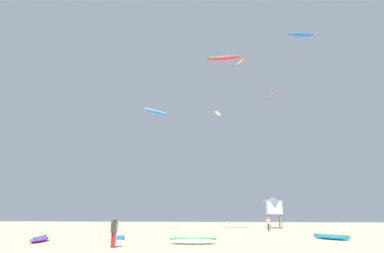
{
  "coord_description": "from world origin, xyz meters",
  "views": [
    {
      "loc": [
        3.51,
        -15.09,
        2.02
      ],
      "look_at": [
        0.0,
        16.7,
        11.38
      ],
      "focal_mm": 27.79,
      "sensor_mm": 36.0,
      "label": 1
    }
  ],
  "objects_px": {
    "person_foreground": "(114,230)",
    "kite_grounded_near": "(40,239)",
    "kite_grounded_mid": "(193,241)",
    "cooler_box": "(120,238)",
    "lifeguard_tower": "(274,206)",
    "kite_grounded_far": "(331,237)",
    "kite_aloft_0": "(223,58)",
    "kite_aloft_2": "(271,94)",
    "kite_aloft_5": "(301,35)",
    "kite_aloft_4": "(218,113)",
    "kite_aloft_1": "(155,112)",
    "kite_aloft_3": "(240,62)",
    "gear_bag": "(172,236)",
    "person_midground": "(268,223)"
  },
  "relations": [
    {
      "from": "person_midground",
      "to": "kite_aloft_4",
      "type": "height_order",
      "value": "kite_aloft_4"
    },
    {
      "from": "kite_aloft_0",
      "to": "kite_aloft_5",
      "type": "bearing_deg",
      "value": 29.04
    },
    {
      "from": "cooler_box",
      "to": "lifeguard_tower",
      "type": "bearing_deg",
      "value": 52.67
    },
    {
      "from": "kite_grounded_near",
      "to": "kite_aloft_4",
      "type": "relative_size",
      "value": 1.09
    },
    {
      "from": "gear_bag",
      "to": "kite_aloft_5",
      "type": "height_order",
      "value": "kite_aloft_5"
    },
    {
      "from": "kite_aloft_2",
      "to": "person_midground",
      "type": "bearing_deg",
      "value": 148.18
    },
    {
      "from": "kite_grounded_mid",
      "to": "kite_aloft_2",
      "type": "xyz_separation_m",
      "value": [
        8.58,
        15.07,
        16.61
      ]
    },
    {
      "from": "kite_aloft_1",
      "to": "kite_aloft_2",
      "type": "relative_size",
      "value": 1.35
    },
    {
      "from": "person_midground",
      "to": "kite_grounded_mid",
      "type": "xyz_separation_m",
      "value": [
        -7.19,
        -15.93,
        -0.75
      ]
    },
    {
      "from": "kite_grounded_near",
      "to": "kite_aloft_3",
      "type": "height_order",
      "value": "kite_aloft_3"
    },
    {
      "from": "lifeguard_tower",
      "to": "kite_aloft_2",
      "type": "distance_m",
      "value": 15.6
    },
    {
      "from": "person_foreground",
      "to": "kite_grounded_far",
      "type": "distance_m",
      "value": 16.99
    },
    {
      "from": "person_foreground",
      "to": "kite_aloft_3",
      "type": "distance_m",
      "value": 32.5
    },
    {
      "from": "kite_grounded_near",
      "to": "kite_aloft_2",
      "type": "bearing_deg",
      "value": 35.96
    },
    {
      "from": "kite_grounded_far",
      "to": "kite_aloft_3",
      "type": "bearing_deg",
      "value": 111.86
    },
    {
      "from": "lifeguard_tower",
      "to": "kite_grounded_far",
      "type": "bearing_deg",
      "value": -84.68
    },
    {
      "from": "kite_grounded_far",
      "to": "kite_aloft_0",
      "type": "relative_size",
      "value": 0.75
    },
    {
      "from": "gear_bag",
      "to": "kite_aloft_4",
      "type": "height_order",
      "value": "kite_aloft_4"
    },
    {
      "from": "person_foreground",
      "to": "kite_grounded_near",
      "type": "xyz_separation_m",
      "value": [
        -6.86,
        3.27,
        -0.85
      ]
    },
    {
      "from": "kite_grounded_mid",
      "to": "kite_aloft_3",
      "type": "distance_m",
      "value": 30.28
    },
    {
      "from": "kite_grounded_far",
      "to": "person_foreground",
      "type": "bearing_deg",
      "value": -153.65
    },
    {
      "from": "kite_aloft_0",
      "to": "kite_aloft_2",
      "type": "xyz_separation_m",
      "value": [
        6.0,
        2.87,
        -4.02
      ]
    },
    {
      "from": "person_midground",
      "to": "cooler_box",
      "type": "height_order",
      "value": "person_midground"
    },
    {
      "from": "lifeguard_tower",
      "to": "kite_aloft_0",
      "type": "height_order",
      "value": "kite_aloft_0"
    },
    {
      "from": "kite_grounded_mid",
      "to": "kite_aloft_2",
      "type": "bearing_deg",
      "value": 60.35
    },
    {
      "from": "kite_grounded_far",
      "to": "kite_aloft_2",
      "type": "xyz_separation_m",
      "value": [
        -2.01,
        10.29,
        16.61
      ]
    },
    {
      "from": "kite_grounded_mid",
      "to": "kite_aloft_1",
      "type": "bearing_deg",
      "value": 114.57
    },
    {
      "from": "person_midground",
      "to": "kite_aloft_3",
      "type": "xyz_separation_m",
      "value": [
        -2.15,
        2.68,
        22.59
      ]
    },
    {
      "from": "person_midground",
      "to": "gear_bag",
      "type": "xyz_separation_m",
      "value": [
        -9.6,
        -10.37,
        -0.79
      ]
    },
    {
      "from": "person_foreground",
      "to": "kite_aloft_1",
      "type": "distance_m",
      "value": 21.46
    },
    {
      "from": "person_foreground",
      "to": "kite_aloft_2",
      "type": "height_order",
      "value": "kite_aloft_2"
    },
    {
      "from": "lifeguard_tower",
      "to": "kite_aloft_5",
      "type": "distance_m",
      "value": 25.39
    },
    {
      "from": "cooler_box",
      "to": "gear_bag",
      "type": "relative_size",
      "value": 1.0
    },
    {
      "from": "kite_grounded_mid",
      "to": "cooler_box",
      "type": "bearing_deg",
      "value": 155.8
    },
    {
      "from": "kite_grounded_far",
      "to": "lifeguard_tower",
      "type": "xyz_separation_m",
      "value": [
        -1.64,
        17.66,
        2.86
      ]
    },
    {
      "from": "kite_grounded_mid",
      "to": "kite_aloft_4",
      "type": "distance_m",
      "value": 35.23
    },
    {
      "from": "gear_bag",
      "to": "kite_grounded_mid",
      "type": "bearing_deg",
      "value": -66.57
    },
    {
      "from": "kite_aloft_0",
      "to": "person_foreground",
      "type": "bearing_deg",
      "value": -115.71
    },
    {
      "from": "person_midground",
      "to": "kite_aloft_1",
      "type": "relative_size",
      "value": 0.53
    },
    {
      "from": "kite_grounded_mid",
      "to": "kite_aloft_5",
      "type": "height_order",
      "value": "kite_aloft_5"
    },
    {
      "from": "kite_grounded_mid",
      "to": "kite_grounded_far",
      "type": "xyz_separation_m",
      "value": [
        10.58,
        4.78,
        -0.01
      ]
    },
    {
      "from": "person_foreground",
      "to": "kite_grounded_near",
      "type": "distance_m",
      "value": 7.65
    },
    {
      "from": "person_midground",
      "to": "cooler_box",
      "type": "bearing_deg",
      "value": 66.79
    },
    {
      "from": "kite_aloft_2",
      "to": "kite_aloft_5",
      "type": "height_order",
      "value": "kite_aloft_5"
    },
    {
      "from": "lifeguard_tower",
      "to": "kite_aloft_5",
      "type": "height_order",
      "value": "kite_aloft_5"
    },
    {
      "from": "gear_bag",
      "to": "kite_aloft_3",
      "type": "relative_size",
      "value": 0.25
    },
    {
      "from": "kite_grounded_near",
      "to": "kite_grounded_far",
      "type": "distance_m",
      "value": 22.47
    },
    {
      "from": "kite_grounded_far",
      "to": "kite_aloft_2",
      "type": "distance_m",
      "value": 19.64
    },
    {
      "from": "lifeguard_tower",
      "to": "kite_aloft_5",
      "type": "relative_size",
      "value": 1.02
    },
    {
      "from": "person_foreground",
      "to": "kite_aloft_3",
      "type": "relative_size",
      "value": 0.79
    }
  ]
}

